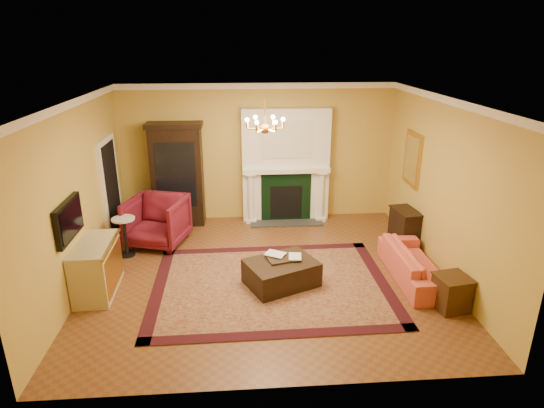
{
  "coord_description": "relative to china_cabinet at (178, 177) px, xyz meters",
  "views": [
    {
      "loc": [
        -0.42,
        -7.01,
        3.86
      ],
      "look_at": [
        0.13,
        0.3,
        1.19
      ],
      "focal_mm": 30.0,
      "sensor_mm": 36.0,
      "label": 1
    }
  ],
  "objects": [
    {
      "name": "china_cabinet",
      "position": [
        0.0,
        0.0,
        0.0
      ],
      "size": [
        1.08,
        0.5,
        2.14
      ],
      "primitive_type": "cube",
      "rotation": [
        0.0,
        0.0,
        -0.01
      ],
      "color": "black",
      "rests_on": "floor"
    },
    {
      "name": "floor",
      "position": [
        1.74,
        -2.49,
        -1.08
      ],
      "size": [
        6.0,
        5.5,
        0.02
      ],
      "primitive_type": "cube",
      "color": "brown",
      "rests_on": "ground"
    },
    {
      "name": "book_b",
      "position": [
        2.11,
        -2.77,
        -0.47
      ],
      "size": [
        0.21,
        0.05,
        0.28
      ],
      "primitive_type": "imported",
      "rotation": [
        0.0,
        0.0,
        -0.12
      ],
      "color": "gray",
      "rests_on": "ottoman_tray"
    },
    {
      "name": "topiary_right",
      "position": [
        2.95,
        0.04,
        0.4
      ],
      "size": [
        0.16,
        0.16,
        0.43
      ],
      "color": "gray",
      "rests_on": "fireplace"
    },
    {
      "name": "console_table",
      "position": [
        4.52,
        -1.54,
        -0.71
      ],
      "size": [
        0.46,
        0.7,
        0.73
      ],
      "primitive_type": "cube",
      "rotation": [
        0.0,
        0.0,
        0.13
      ],
      "color": "black",
      "rests_on": "floor"
    },
    {
      "name": "fireplace",
      "position": [
        2.34,
        0.08,
        0.13
      ],
      "size": [
        1.9,
        0.7,
        2.5
      ],
      "color": "white",
      "rests_on": "wall_back"
    },
    {
      "name": "end_table",
      "position": [
        4.46,
        -3.77,
        -0.81
      ],
      "size": [
        0.51,
        0.51,
        0.52
      ],
      "primitive_type": "cube",
      "rotation": [
        0.0,
        0.0,
        0.17
      ],
      "color": "#3C2210",
      "rests_on": "floor"
    },
    {
      "name": "oriental_rug",
      "position": [
        1.81,
        -2.87,
        -1.06
      ],
      "size": [
        3.94,
        2.98,
        0.02
      ],
      "primitive_type": "cube",
      "rotation": [
        0.0,
        0.0,
        0.01
      ],
      "color": "#440F0E",
      "rests_on": "floor"
    },
    {
      "name": "leather_ottoman",
      "position": [
        1.98,
        -2.87,
        -0.85
      ],
      "size": [
        1.33,
        1.18,
        0.41
      ],
      "primitive_type": "cube",
      "rotation": [
        0.0,
        0.0,
        0.42
      ],
      "color": "black",
      "rests_on": "oriental_rug"
    },
    {
      "name": "tv_panel",
      "position": [
        -1.2,
        -3.09,
        0.28
      ],
      "size": [
        0.09,
        0.95,
        0.58
      ],
      "color": "black",
      "rests_on": "wall_left"
    },
    {
      "name": "wingback_armchair",
      "position": [
        -0.32,
        -1.08,
        -0.53
      ],
      "size": [
        1.27,
        1.23,
        1.07
      ],
      "primitive_type": "imported",
      "rotation": [
        0.0,
        0.0,
        -0.28
      ],
      "color": "maroon",
      "rests_on": "floor"
    },
    {
      "name": "ceiling",
      "position": [
        1.74,
        -2.49,
        1.94
      ],
      "size": [
        6.0,
        5.5,
        0.02
      ],
      "primitive_type": "cube",
      "color": "silver",
      "rests_on": "wall_back"
    },
    {
      "name": "ottoman_tray",
      "position": [
        1.98,
        -2.79,
        -0.63
      ],
      "size": [
        0.52,
        0.45,
        0.03
      ],
      "primitive_type": "cube",
      "rotation": [
        0.0,
        0.0,
        0.26
      ],
      "color": "black",
      "rests_on": "leather_ottoman"
    },
    {
      "name": "wall_back",
      "position": [
        1.74,
        0.27,
        0.43
      ],
      "size": [
        6.0,
        0.02,
        3.0
      ],
      "primitive_type": "cube",
      "color": "gold",
      "rests_on": "floor"
    },
    {
      "name": "wall_right",
      "position": [
        4.75,
        -2.49,
        0.43
      ],
      "size": [
        0.02,
        5.5,
        3.0
      ],
      "primitive_type": "cube",
      "color": "gold",
      "rests_on": "floor"
    },
    {
      "name": "wall_front",
      "position": [
        1.74,
        -5.25,
        0.43
      ],
      "size": [
        6.0,
        0.02,
        3.0
      ],
      "primitive_type": "cube",
      "color": "gold",
      "rests_on": "floor"
    },
    {
      "name": "chandelier",
      "position": [
        1.74,
        -2.49,
        1.54
      ],
      "size": [
        0.63,
        0.55,
        0.53
      ],
      "color": "gold",
      "rests_on": "ceiling"
    },
    {
      "name": "topiary_left",
      "position": [
        1.6,
        0.04,
        0.39
      ],
      "size": [
        0.15,
        0.15,
        0.41
      ],
      "color": "gray",
      "rests_on": "fireplace"
    },
    {
      "name": "book_a",
      "position": [
        1.83,
        -2.78,
        -0.45
      ],
      "size": [
        0.14,
        0.22,
        0.32
      ],
      "primitive_type": "imported",
      "rotation": [
        0.0,
        0.0,
        1.05
      ],
      "color": "gray",
      "rests_on": "ottoman_tray"
    },
    {
      "name": "pedestal_table",
      "position": [
        -0.83,
        -1.56,
        -0.63
      ],
      "size": [
        0.42,
        0.42,
        0.76
      ],
      "color": "black",
      "rests_on": "floor"
    },
    {
      "name": "coral_sofa",
      "position": [
        4.27,
        -2.82,
        -0.7
      ],
      "size": [
        0.56,
        1.88,
        0.73
      ],
      "primitive_type": "imported",
      "rotation": [
        0.0,
        0.0,
        1.58
      ],
      "color": "#DE4E46",
      "rests_on": "floor"
    },
    {
      "name": "wall_left",
      "position": [
        -1.27,
        -2.49,
        0.43
      ],
      "size": [
        0.02,
        5.5,
        3.0
      ],
      "primitive_type": "cube",
      "color": "gold",
      "rests_on": "floor"
    },
    {
      "name": "gilt_mirror",
      "position": [
        4.71,
        -1.09,
        0.58
      ],
      "size": [
        0.06,
        0.76,
        1.05
      ],
      "color": "gold",
      "rests_on": "wall_right"
    },
    {
      "name": "doorway",
      "position": [
        -1.21,
        -0.79,
        -0.02
      ],
      "size": [
        0.08,
        1.05,
        2.1
      ],
      "color": "white",
      "rests_on": "wall_left"
    },
    {
      "name": "crown_molding",
      "position": [
        1.74,
        -1.53,
        1.87
      ],
      "size": [
        6.0,
        5.5,
        0.12
      ],
      "color": "white",
      "rests_on": "ceiling"
    },
    {
      "name": "commode",
      "position": [
        -0.99,
        -2.86,
        -0.64
      ],
      "size": [
        0.57,
        1.16,
        0.85
      ],
      "primitive_type": "cube",
      "rotation": [
        0.0,
        0.0,
        0.03
      ],
      "color": "#BFB88B",
      "rests_on": "floor"
    }
  ]
}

